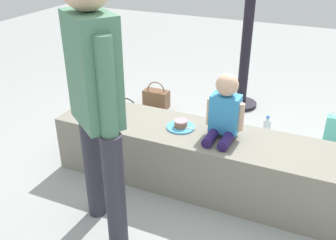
{
  "coord_description": "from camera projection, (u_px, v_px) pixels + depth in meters",
  "views": [
    {
      "loc": [
        0.76,
        -2.39,
        1.86
      ],
      "look_at": [
        -0.16,
        -0.36,
        0.72
      ],
      "focal_mm": 40.72,
      "sensor_mm": 36.0,
      "label": 1
    }
  ],
  "objects": [
    {
      "name": "cake_plate",
      "position": [
        181.0,
        125.0,
        2.93
      ],
      "size": [
        0.22,
        0.22,
        0.07
      ],
      "color": "#4CA5D8",
      "rests_on": "concrete_ledge"
    },
    {
      "name": "handbag_brown_canvas",
      "position": [
        156.0,
        98.0,
        4.33
      ],
      "size": [
        0.29,
        0.14,
        0.31
      ],
      "color": "brown",
      "rests_on": "ground_plane"
    },
    {
      "name": "railing_post",
      "position": [
        244.0,
        66.0,
        4.2
      ],
      "size": [
        0.36,
        0.36,
        1.24
      ],
      "color": "black",
      "rests_on": "ground_plane"
    },
    {
      "name": "child_seated",
      "position": [
        225.0,
        110.0,
        2.72
      ],
      "size": [
        0.28,
        0.32,
        0.48
      ],
      "color": "#261750",
      "rests_on": "concrete_ledge"
    },
    {
      "name": "ground_plane",
      "position": [
        204.0,
        184.0,
        3.07
      ],
      "size": [
        12.0,
        12.0,
        0.0
      ],
      "primitive_type": "plane",
      "color": "#9EA19F"
    },
    {
      "name": "party_cup_red",
      "position": [
        238.0,
        129.0,
        3.79
      ],
      "size": [
        0.09,
        0.09,
        0.11
      ],
      "primitive_type": "cylinder",
      "color": "red",
      "rests_on": "ground_plane"
    },
    {
      "name": "adult_standing",
      "position": [
        95.0,
        88.0,
        2.15
      ],
      "size": [
        0.44,
        0.38,
        1.73
      ],
      "color": "#302E3B",
      "rests_on": "ground_plane"
    },
    {
      "name": "water_bottle_near_gift",
      "position": [
        267.0,
        126.0,
        3.76
      ],
      "size": [
        0.07,
        0.07,
        0.2
      ],
      "color": "silver",
      "rests_on": "ground_plane"
    },
    {
      "name": "concrete_ledge",
      "position": [
        205.0,
        160.0,
        2.96
      ],
      "size": [
        2.4,
        0.53,
        0.47
      ],
      "primitive_type": "cube",
      "color": "gray",
      "rests_on": "ground_plane"
    },
    {
      "name": "handbag_black_leather",
      "position": [
        128.0,
        117.0,
        3.89
      ],
      "size": [
        0.29,
        0.13,
        0.33
      ],
      "color": "black",
      "rests_on": "ground_plane"
    }
  ]
}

